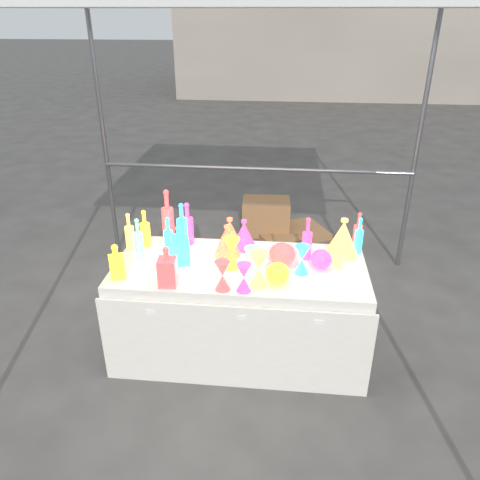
# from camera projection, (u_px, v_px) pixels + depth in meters

# --- Properties ---
(ground) EXTENTS (80.00, 80.00, 0.00)m
(ground) POSITION_uv_depth(u_px,v_px,m) (240.00, 348.00, 3.68)
(ground) COLOR #605D59
(ground) RESTS_ON ground
(canopy_tent) EXTENTS (3.15, 3.15, 2.46)m
(canopy_tent) POSITION_uv_depth(u_px,v_px,m) (240.00, 11.00, 2.63)
(canopy_tent) COLOR gray
(canopy_tent) RESTS_ON ground
(display_table) EXTENTS (1.84, 0.83, 0.75)m
(display_table) POSITION_uv_depth(u_px,v_px,m) (240.00, 309.00, 3.50)
(display_table) COLOR white
(display_table) RESTS_ON ground
(cardboard_box_closed) EXTENTS (0.57, 0.42, 0.40)m
(cardboard_box_closed) POSITION_uv_depth(u_px,v_px,m) (266.00, 216.00, 5.51)
(cardboard_box_closed) COLOR #A27249
(cardboard_box_closed) RESTS_ON ground
(cardboard_box_flat) EXTENTS (0.95, 0.85, 0.07)m
(cardboard_box_flat) POSITION_uv_depth(u_px,v_px,m) (291.00, 233.00, 5.49)
(cardboard_box_flat) COLOR #A27249
(cardboard_box_flat) RESTS_ON ground
(bottle_0) EXTENTS (0.10, 0.10, 0.30)m
(bottle_0) POSITION_uv_depth(u_px,v_px,m) (145.00, 228.00, 3.56)
(bottle_0) COLOR red
(bottle_0) RESTS_ON display_table
(bottle_1) EXTENTS (0.09, 0.09, 0.35)m
(bottle_1) POSITION_uv_depth(u_px,v_px,m) (182.00, 225.00, 3.55)
(bottle_1) COLOR green
(bottle_1) RESTS_ON display_table
(bottle_2) EXTENTS (0.11, 0.11, 0.42)m
(bottle_2) POSITION_uv_depth(u_px,v_px,m) (168.00, 215.00, 3.62)
(bottle_2) COLOR orange
(bottle_2) RESTS_ON display_table
(bottle_3) EXTENTS (0.09, 0.09, 0.34)m
(bottle_3) POSITION_uv_depth(u_px,v_px,m) (188.00, 223.00, 3.58)
(bottle_3) COLOR blue
(bottle_3) RESTS_ON display_table
(bottle_4) EXTENTS (0.08, 0.08, 0.30)m
(bottle_4) POSITION_uv_depth(u_px,v_px,m) (129.00, 232.00, 3.50)
(bottle_4) COLOR #148073
(bottle_4) RESTS_ON display_table
(bottle_5) EXTENTS (0.09, 0.09, 0.31)m
(bottle_5) POSITION_uv_depth(u_px,v_px,m) (138.00, 239.00, 3.38)
(bottle_5) COLOR #AA2262
(bottle_5) RESTS_ON display_table
(bottle_7) EXTENTS (0.07, 0.07, 0.29)m
(bottle_7) POSITION_uv_depth(u_px,v_px,m) (168.00, 236.00, 3.44)
(bottle_7) COLOR green
(bottle_7) RESTS_ON display_table
(decanter_0) EXTENTS (0.13, 0.13, 0.25)m
(decanter_0) POSITION_uv_depth(u_px,v_px,m) (116.00, 261.00, 3.14)
(decanter_0) COLOR red
(decanter_0) RESTS_ON display_table
(decanter_1) EXTENTS (0.13, 0.13, 0.28)m
(decanter_1) POSITION_uv_depth(u_px,v_px,m) (167.00, 266.00, 3.05)
(decanter_1) COLOR orange
(decanter_1) RESTS_ON display_table
(decanter_2) EXTENTS (0.16, 0.16, 0.30)m
(decanter_2) POSITION_uv_depth(u_px,v_px,m) (180.00, 244.00, 3.31)
(decanter_2) COLOR green
(decanter_2) RESTS_ON display_table
(hourglass_0) EXTENTS (0.12, 0.12, 0.20)m
(hourglass_0) POSITION_uv_depth(u_px,v_px,m) (223.00, 276.00, 3.01)
(hourglass_0) COLOR orange
(hourglass_0) RESTS_ON display_table
(hourglass_1) EXTENTS (0.11, 0.11, 0.19)m
(hourglass_1) POSITION_uv_depth(u_px,v_px,m) (244.00, 278.00, 3.00)
(hourglass_1) COLOR blue
(hourglass_1) RESTS_ON display_table
(hourglass_2) EXTENTS (0.12, 0.12, 0.25)m
(hourglass_2) POSITION_uv_depth(u_px,v_px,m) (258.00, 269.00, 3.04)
(hourglass_2) COLOR #148073
(hourglass_2) RESTS_ON display_table
(hourglass_3) EXTENTS (0.15, 0.15, 0.23)m
(hourglass_3) POSITION_uv_depth(u_px,v_px,m) (253.00, 264.00, 3.12)
(hourglass_3) COLOR #AA2262
(hourglass_3) RESTS_ON display_table
(hourglass_4) EXTENTS (0.15, 0.15, 0.23)m
(hourglass_4) POSITION_uv_depth(u_px,v_px,m) (232.00, 253.00, 3.27)
(hourglass_4) COLOR red
(hourglass_4) RESTS_ON display_table
(hourglass_5) EXTENTS (0.11, 0.11, 0.21)m
(hourglass_5) POSITION_uv_depth(u_px,v_px,m) (302.00, 260.00, 3.20)
(hourglass_5) COLOR green
(hourglass_5) RESTS_ON display_table
(globe_0) EXTENTS (0.18, 0.18, 0.13)m
(globe_0) POSITION_uv_depth(u_px,v_px,m) (278.00, 274.00, 3.10)
(globe_0) COLOR red
(globe_0) RESTS_ON display_table
(globe_2) EXTENTS (0.19, 0.19, 0.15)m
(globe_2) POSITION_uv_depth(u_px,v_px,m) (282.00, 256.00, 3.31)
(globe_2) COLOR orange
(globe_2) RESTS_ON display_table
(globe_3) EXTENTS (0.18, 0.18, 0.12)m
(globe_3) POSITION_uv_depth(u_px,v_px,m) (321.00, 260.00, 3.28)
(globe_3) COLOR blue
(globe_3) RESTS_ON display_table
(lampshade_0) EXTENTS (0.21, 0.21, 0.24)m
(lampshade_0) POSITION_uv_depth(u_px,v_px,m) (227.00, 240.00, 3.44)
(lampshade_0) COLOR yellow
(lampshade_0) RESTS_ON display_table
(lampshade_1) EXTENTS (0.21, 0.21, 0.24)m
(lampshade_1) POSITION_uv_depth(u_px,v_px,m) (230.00, 233.00, 3.55)
(lampshade_1) COLOR yellow
(lampshade_1) RESTS_ON display_table
(lampshade_2) EXTENTS (0.24, 0.24, 0.23)m
(lampshade_2) POSITION_uv_depth(u_px,v_px,m) (244.00, 234.00, 3.54)
(lampshade_2) COLOR blue
(lampshade_2) RESTS_ON display_table
(lampshade_3) EXTENTS (0.30, 0.30, 0.28)m
(lampshade_3) POSITION_uv_depth(u_px,v_px,m) (343.00, 237.00, 3.44)
(lampshade_3) COLOR #148073
(lampshade_3) RESTS_ON display_table
(bottle_8) EXTENTS (0.08, 0.08, 0.28)m
(bottle_8) POSITION_uv_depth(u_px,v_px,m) (359.00, 235.00, 3.46)
(bottle_8) COLOR green
(bottle_8) RESTS_ON display_table
(bottle_9) EXTENTS (0.07, 0.07, 0.30)m
(bottle_9) POSITION_uv_depth(u_px,v_px,m) (358.00, 231.00, 3.52)
(bottle_9) COLOR orange
(bottle_9) RESTS_ON display_table
(bottle_10) EXTENTS (0.08, 0.08, 0.32)m
(bottle_10) POSITION_uv_depth(u_px,v_px,m) (307.00, 238.00, 3.37)
(bottle_10) COLOR blue
(bottle_10) RESTS_ON display_table
(bottle_11) EXTENTS (0.07, 0.07, 0.28)m
(bottle_11) POSITION_uv_depth(u_px,v_px,m) (339.00, 249.00, 3.26)
(bottle_11) COLOR #148073
(bottle_11) RESTS_ON display_table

